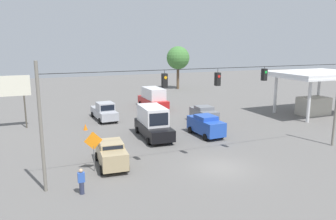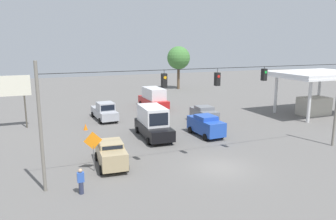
{
  "view_description": "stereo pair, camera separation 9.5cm",
  "coord_description": "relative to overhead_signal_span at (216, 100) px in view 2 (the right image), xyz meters",
  "views": [
    {
      "loc": [
        11.93,
        19.01,
        8.77
      ],
      "look_at": [
        0.42,
        -8.87,
        2.57
      ],
      "focal_mm": 35.0,
      "sensor_mm": 36.0,
      "label": 1
    },
    {
      "loc": [
        11.84,
        19.05,
        8.77
      ],
      "look_at": [
        0.42,
        -8.87,
        2.57
      ],
      "focal_mm": 35.0,
      "sensor_mm": 36.0,
      "label": 2
    }
  ],
  "objects": [
    {
      "name": "overhead_signal_span",
      "position": [
        0.0,
        0.0,
        0.0
      ],
      "size": [
        23.67,
        0.38,
        7.81
      ],
      "color": "slate",
      "rests_on": "ground_plane"
    },
    {
      "name": "roadside_billboard",
      "position": [
        14.59,
        -16.77,
        -0.7
      ],
      "size": [
        4.7,
        0.16,
        5.53
      ],
      "color": "#4C473D",
      "rests_on": "ground_plane"
    },
    {
      "name": "sedan_grey_oncoming_far",
      "position": [
        -5.27,
        -11.39,
        -3.82
      ],
      "size": [
        2.22,
        4.04,
        1.92
      ],
      "color": "slate",
      "rests_on": "ground_plane"
    },
    {
      "name": "box_truck_black_withflow_mid",
      "position": [
        1.8,
        -8.38,
        -3.38
      ],
      "size": [
        2.65,
        6.24,
        2.93
      ],
      "color": "black",
      "rests_on": "ground_plane"
    },
    {
      "name": "work_zone_sign",
      "position": [
        8.44,
        -2.03,
        -2.84
      ],
      "size": [
        1.27,
        0.06,
        2.84
      ],
      "color": "slate",
      "rests_on": "ground_plane"
    },
    {
      "name": "traffic_cone_third",
      "position": [
        7.28,
        -10.09,
        -4.5
      ],
      "size": [
        0.43,
        0.43,
        0.65
      ],
      "primitive_type": "cone",
      "color": "orange",
      "rests_on": "ground_plane"
    },
    {
      "name": "tree_horizon_left",
      "position": [
        -13.95,
        -37.82,
        1.1
      ],
      "size": [
        4.37,
        4.37,
        8.17
      ],
      "color": "brown",
      "rests_on": "ground_plane"
    },
    {
      "name": "gas_station",
      "position": [
        -19.93,
        -10.1,
        -0.93
      ],
      "size": [
        10.47,
        7.97,
        5.34
      ],
      "color": "silver",
      "rests_on": "ground_plane"
    },
    {
      "name": "sedan_tan_parked_shoulder",
      "position": [
        7.12,
        -2.59,
        -3.86
      ],
      "size": [
        2.23,
        4.53,
        1.85
      ],
      "color": "tan",
      "rests_on": "ground_plane"
    },
    {
      "name": "ground_plane",
      "position": [
        -0.02,
        0.78,
        -4.82
      ],
      "size": [
        140.0,
        140.0,
        0.0
      ],
      "primitive_type": "plane",
      "color": "#605E5B"
    },
    {
      "name": "pedestrian",
      "position": [
        9.76,
        1.23,
        -4.04
      ],
      "size": [
        0.4,
        0.28,
        1.57
      ],
      "color": "#2D334C",
      "rests_on": "ground_plane"
    },
    {
      "name": "traffic_cone_nearest",
      "position": [
        7.19,
        -3.64,
        -4.5
      ],
      "size": [
        0.43,
        0.43,
        0.65
      ],
      "primitive_type": "cone",
      "color": "orange",
      "rests_on": "ground_plane"
    },
    {
      "name": "pickup_truck_silver_withflow_far",
      "position": [
        4.59,
        -17.28,
        -3.85
      ],
      "size": [
        2.38,
        5.66,
        2.12
      ],
      "color": "#A8AAB2",
      "rests_on": "ground_plane"
    },
    {
      "name": "sedan_blue_crossing_near",
      "position": [
        -3.05,
        -6.96,
        -3.78
      ],
      "size": [
        2.13,
        4.5,
        1.99
      ],
      "color": "#234CB2",
      "rests_on": "ground_plane"
    },
    {
      "name": "traffic_cone_second",
      "position": [
        7.34,
        -7.11,
        -4.5
      ],
      "size": [
        0.43,
        0.43,
        0.65
      ],
      "primitive_type": "cone",
      "color": "orange",
      "rests_on": "ground_plane"
    },
    {
      "name": "traffic_cone_fourth",
      "position": [
        7.35,
        -13.47,
        -4.5
      ],
      "size": [
        0.43,
        0.43,
        0.65
      ],
      "primitive_type": "cone",
      "color": "orange",
      "rests_on": "ground_plane"
    },
    {
      "name": "box_truck_red_oncoming_deep",
      "position": [
        -3.04,
        -21.75,
        -3.44
      ],
      "size": [
        2.5,
        6.58,
        2.8
      ],
      "color": "red",
      "rests_on": "ground_plane"
    }
  ]
}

